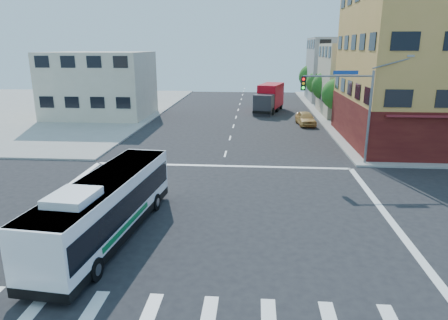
{
  "coord_description": "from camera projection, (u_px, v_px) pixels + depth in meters",
  "views": [
    {
      "loc": [
        2.41,
        -19.09,
        8.66
      ],
      "look_at": [
        0.55,
        4.5,
        1.9
      ],
      "focal_mm": 32.0,
      "sensor_mm": 36.0,
      "label": 1
    }
  ],
  "objects": [
    {
      "name": "parked_car",
      "position": [
        306.0,
        118.0,
        45.33
      ],
      "size": [
        2.22,
        4.63,
        1.53
      ],
      "primitive_type": "imported",
      "rotation": [
        0.0,
        0.0,
        0.09
      ],
      "color": "tan",
      "rests_on": "ground"
    },
    {
      "name": "street_tree_a",
      "position": [
        339.0,
        92.0,
        45.74
      ],
      "size": [
        3.6,
        3.6,
        5.53
      ],
      "color": "#3A2115",
      "rests_on": "ground"
    },
    {
      "name": "transit_bus",
      "position": [
        107.0,
        206.0,
        18.33
      ],
      "size": [
        3.3,
        11.01,
        3.21
      ],
      "rotation": [
        0.0,
        0.0,
        -0.09
      ],
      "color": "black",
      "rests_on": "ground"
    },
    {
      "name": "signal_mast_ne",
      "position": [
        347.0,
        99.0,
        28.99
      ],
      "size": [
        7.91,
        1.13,
        8.07
      ],
      "color": "slate",
      "rests_on": "ground"
    },
    {
      "name": "street_tree_b",
      "position": [
        327.0,
        84.0,
        53.37
      ],
      "size": [
        3.8,
        3.8,
        5.79
      ],
      "color": "#3A2115",
      "rests_on": "ground"
    },
    {
      "name": "building_east_near",
      "position": [
        370.0,
        80.0,
        50.92
      ],
      "size": [
        12.06,
        10.06,
        9.0
      ],
      "color": "tan",
      "rests_on": "ground"
    },
    {
      "name": "street_tree_d",
      "position": [
        311.0,
        75.0,
        68.67
      ],
      "size": [
        4.0,
        4.0,
        6.03
      ],
      "color": "#3A2115",
      "rests_on": "ground"
    },
    {
      "name": "building_west",
      "position": [
        100.0,
        85.0,
        49.78
      ],
      "size": [
        12.06,
        10.06,
        8.0
      ],
      "color": "beige",
      "rests_on": "ground"
    },
    {
      "name": "ground",
      "position": [
        207.0,
        218.0,
        20.86
      ],
      "size": [
        120.0,
        120.0,
        0.0
      ],
      "primitive_type": "plane",
      "color": "black",
      "rests_on": "ground"
    },
    {
      "name": "building_east_far",
      "position": [
        347.0,
        70.0,
        64.2
      ],
      "size": [
        12.06,
        10.06,
        10.0
      ],
      "color": "gray",
      "rests_on": "ground"
    },
    {
      "name": "box_truck",
      "position": [
        269.0,
        99.0,
        54.16
      ],
      "size": [
        4.4,
        8.57,
        3.71
      ],
      "rotation": [
        0.0,
        0.0,
        -0.26
      ],
      "color": "#27272C",
      "rests_on": "ground"
    },
    {
      "name": "street_tree_c",
      "position": [
        318.0,
        81.0,
        61.12
      ],
      "size": [
        3.4,
        3.4,
        5.29
      ],
      "color": "#3A2115",
      "rests_on": "ground"
    }
  ]
}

